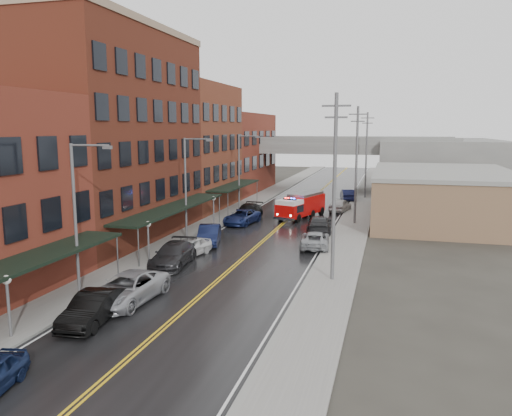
# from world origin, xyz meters

# --- Properties ---
(ground) EXTENTS (220.00, 220.00, 0.00)m
(ground) POSITION_xyz_m (0.00, 0.00, 0.00)
(ground) COLOR #2D2B26
(ground) RESTS_ON ground
(road) EXTENTS (11.00, 160.00, 0.02)m
(road) POSITION_xyz_m (0.00, 30.00, 0.01)
(road) COLOR black
(road) RESTS_ON ground
(sidewalk_left) EXTENTS (3.00, 160.00, 0.15)m
(sidewalk_left) POSITION_xyz_m (-7.30, 30.00, 0.07)
(sidewalk_left) COLOR slate
(sidewalk_left) RESTS_ON ground
(sidewalk_right) EXTENTS (3.00, 160.00, 0.15)m
(sidewalk_right) POSITION_xyz_m (7.30, 30.00, 0.07)
(sidewalk_right) COLOR slate
(sidewalk_right) RESTS_ON ground
(curb_left) EXTENTS (0.30, 160.00, 0.15)m
(curb_left) POSITION_xyz_m (-5.65, 30.00, 0.07)
(curb_left) COLOR gray
(curb_left) RESTS_ON ground
(curb_right) EXTENTS (0.30, 160.00, 0.15)m
(curb_right) POSITION_xyz_m (5.65, 30.00, 0.07)
(curb_right) COLOR gray
(curb_right) RESTS_ON ground
(brick_building_b) EXTENTS (9.00, 20.00, 18.00)m
(brick_building_b) POSITION_xyz_m (-13.30, 23.00, 9.00)
(brick_building_b) COLOR #532315
(brick_building_b) RESTS_ON ground
(brick_building_c) EXTENTS (9.00, 15.00, 15.00)m
(brick_building_c) POSITION_xyz_m (-13.30, 40.50, 7.50)
(brick_building_c) COLOR brown
(brick_building_c) RESTS_ON ground
(brick_building_far) EXTENTS (9.00, 20.00, 12.00)m
(brick_building_far) POSITION_xyz_m (-13.30, 58.00, 6.00)
(brick_building_far) COLOR maroon
(brick_building_far) RESTS_ON ground
(tan_building) EXTENTS (14.00, 22.00, 5.00)m
(tan_building) POSITION_xyz_m (16.00, 40.00, 2.50)
(tan_building) COLOR brown
(tan_building) RESTS_ON ground
(right_far_block) EXTENTS (18.00, 30.00, 8.00)m
(right_far_block) POSITION_xyz_m (18.00, 70.00, 4.00)
(right_far_block) COLOR slate
(right_far_block) RESTS_ON ground
(awning_0) EXTENTS (2.60, 16.00, 3.09)m
(awning_0) POSITION_xyz_m (-7.49, 4.00, 2.99)
(awning_0) COLOR black
(awning_0) RESTS_ON ground
(awning_1) EXTENTS (2.60, 18.00, 3.09)m
(awning_1) POSITION_xyz_m (-7.49, 23.00, 2.99)
(awning_1) COLOR black
(awning_1) RESTS_ON ground
(awning_2) EXTENTS (2.60, 13.00, 3.09)m
(awning_2) POSITION_xyz_m (-7.49, 40.50, 2.99)
(awning_2) COLOR black
(awning_2) RESTS_ON ground
(globe_lamp_0) EXTENTS (0.44, 0.44, 3.12)m
(globe_lamp_0) POSITION_xyz_m (-6.40, 2.00, 2.31)
(globe_lamp_0) COLOR #59595B
(globe_lamp_0) RESTS_ON ground
(globe_lamp_1) EXTENTS (0.44, 0.44, 3.12)m
(globe_lamp_1) POSITION_xyz_m (-6.40, 16.00, 2.31)
(globe_lamp_1) COLOR #59595B
(globe_lamp_1) RESTS_ON ground
(globe_lamp_2) EXTENTS (0.44, 0.44, 3.12)m
(globe_lamp_2) POSITION_xyz_m (-6.40, 30.00, 2.31)
(globe_lamp_2) COLOR #59595B
(globe_lamp_2) RESTS_ON ground
(street_lamp_0) EXTENTS (2.64, 0.22, 9.00)m
(street_lamp_0) POSITION_xyz_m (-6.55, 8.00, 5.19)
(street_lamp_0) COLOR #59595B
(street_lamp_0) RESTS_ON ground
(street_lamp_1) EXTENTS (2.64, 0.22, 9.00)m
(street_lamp_1) POSITION_xyz_m (-6.55, 24.00, 5.19)
(street_lamp_1) COLOR #59595B
(street_lamp_1) RESTS_ON ground
(street_lamp_2) EXTENTS (2.64, 0.22, 9.00)m
(street_lamp_2) POSITION_xyz_m (-6.55, 40.00, 5.19)
(street_lamp_2) COLOR #59595B
(street_lamp_2) RESTS_ON ground
(utility_pole_0) EXTENTS (1.80, 0.24, 12.00)m
(utility_pole_0) POSITION_xyz_m (7.20, 15.00, 6.31)
(utility_pole_0) COLOR #59595B
(utility_pole_0) RESTS_ON ground
(utility_pole_1) EXTENTS (1.80, 0.24, 12.00)m
(utility_pole_1) POSITION_xyz_m (7.20, 35.00, 6.31)
(utility_pole_1) COLOR #59595B
(utility_pole_1) RESTS_ON ground
(utility_pole_2) EXTENTS (1.80, 0.24, 12.00)m
(utility_pole_2) POSITION_xyz_m (7.20, 55.00, 6.31)
(utility_pole_2) COLOR #59595B
(utility_pole_2) RESTS_ON ground
(overpass) EXTENTS (40.00, 10.00, 7.50)m
(overpass) POSITION_xyz_m (0.00, 62.00, 5.99)
(overpass) COLOR slate
(overpass) RESTS_ON ground
(fire_truck) EXTENTS (4.68, 7.80, 2.72)m
(fire_truck) POSITION_xyz_m (1.18, 37.11, 1.47)
(fire_truck) COLOR #B10908
(fire_truck) RESTS_ON ground
(parked_car_left_1) EXTENTS (2.18, 4.96, 1.58)m
(parked_car_left_1) POSITION_xyz_m (-3.75, 4.70, 0.79)
(parked_car_left_1) COLOR black
(parked_car_left_1) RESTS_ON ground
(parked_car_left_2) EXTENTS (3.05, 6.07, 1.65)m
(parked_car_left_2) POSITION_xyz_m (-3.60, 7.94, 0.82)
(parked_car_left_2) COLOR #929499
(parked_car_left_2) RESTS_ON ground
(parked_car_left_3) EXTENTS (2.81, 5.84, 1.64)m
(parked_car_left_3) POSITION_xyz_m (-4.31, 15.70, 0.82)
(parked_car_left_3) COLOR black
(parked_car_left_3) RESTS_ON ground
(parked_car_left_4) EXTENTS (2.67, 4.55, 1.45)m
(parked_car_left_4) POSITION_xyz_m (-4.21, 18.54, 0.73)
(parked_car_left_4) COLOR silver
(parked_car_left_4) RESTS_ON ground
(parked_car_left_5) EXTENTS (2.92, 5.19, 1.62)m
(parked_car_left_5) POSITION_xyz_m (-4.21, 22.80, 0.81)
(parked_car_left_5) COLOR black
(parked_car_left_5) RESTS_ON ground
(parked_car_left_6) EXTENTS (3.14, 5.59, 1.47)m
(parked_car_left_6) POSITION_xyz_m (-4.09, 32.14, 0.74)
(parked_car_left_6) COLOR navy
(parked_car_left_6) RESTS_ON ground
(parked_car_left_7) EXTENTS (2.36, 5.70, 1.65)m
(parked_car_left_7) POSITION_xyz_m (-4.21, 34.80, 0.82)
(parked_car_left_7) COLOR black
(parked_car_left_7) RESTS_ON ground
(parked_car_right_0) EXTENTS (2.81, 5.18, 1.38)m
(parked_car_right_0) POSITION_xyz_m (4.77, 23.80, 0.69)
(parked_car_right_0) COLOR gray
(parked_car_right_0) RESTS_ON ground
(parked_car_right_1) EXTENTS (2.93, 5.81, 1.62)m
(parked_car_right_1) POSITION_xyz_m (4.26, 29.80, 0.81)
(parked_car_right_1) COLOR black
(parked_car_right_1) RESTS_ON ground
(parked_car_right_2) EXTENTS (2.59, 4.90, 1.59)m
(parked_car_right_2) POSITION_xyz_m (4.96, 42.51, 0.79)
(parked_car_right_2) COLOR silver
(parked_car_right_2) RESTS_ON ground
(parked_car_right_3) EXTENTS (2.56, 4.95, 1.55)m
(parked_car_right_3) POSITION_xyz_m (5.00, 52.20, 0.78)
(parked_car_right_3) COLOR black
(parked_car_right_3) RESTS_ON ground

